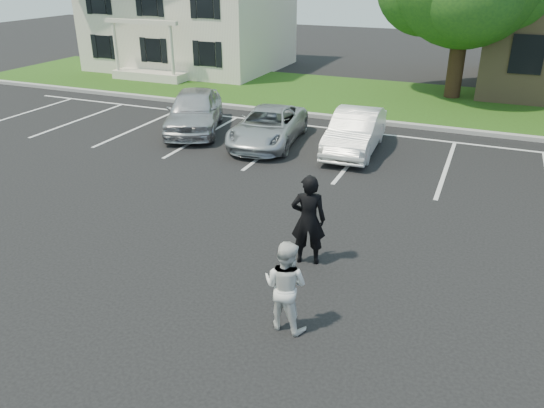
# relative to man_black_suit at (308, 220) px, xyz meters

# --- Properties ---
(ground_plane) EXTENTS (90.00, 90.00, 0.00)m
(ground_plane) POSITION_rel_man_black_suit_xyz_m (-0.73, -1.16, -0.96)
(ground_plane) COLOR black
(ground_plane) RESTS_ON ground
(curb) EXTENTS (40.00, 0.30, 0.15)m
(curb) POSITION_rel_man_black_suit_xyz_m (-0.73, 10.84, -0.89)
(curb) COLOR gray
(curb) RESTS_ON ground
(grass_strip) EXTENTS (44.00, 8.00, 0.08)m
(grass_strip) POSITION_rel_man_black_suit_xyz_m (-0.73, 14.84, -0.92)
(grass_strip) COLOR #253E12
(grass_strip) RESTS_ON ground
(stall_lines) EXTENTS (34.00, 5.36, 0.01)m
(stall_lines) POSITION_rel_man_black_suit_xyz_m (0.67, 7.80, -0.96)
(stall_lines) COLOR silver
(stall_lines) RESTS_ON ground
(man_black_suit) EXTENTS (0.80, 0.63, 1.93)m
(man_black_suit) POSITION_rel_man_black_suit_xyz_m (0.00, 0.00, 0.00)
(man_black_suit) COLOR black
(man_black_suit) RESTS_ON ground
(man_white_shirt) EXTENTS (0.86, 0.71, 1.63)m
(man_white_shirt) POSITION_rel_man_black_suit_xyz_m (0.36, -2.18, -0.15)
(man_white_shirt) COLOR silver
(man_white_shirt) RESTS_ON ground
(car_silver_west) EXTENTS (3.33, 4.79, 1.51)m
(car_silver_west) POSITION_rel_man_black_suit_xyz_m (-6.95, 7.35, -0.21)
(car_silver_west) COLOR silver
(car_silver_west) RESTS_ON ground
(car_silver_minivan) EXTENTS (2.48, 4.51, 1.20)m
(car_silver_minivan) POSITION_rel_man_black_suit_xyz_m (-3.87, 7.00, -0.36)
(car_silver_minivan) COLOR #B7BABF
(car_silver_minivan) RESTS_ON ground
(car_white_sedan) EXTENTS (1.62, 4.13, 1.34)m
(car_white_sedan) POSITION_rel_man_black_suit_xyz_m (-0.92, 7.32, -0.29)
(car_white_sedan) COLOR white
(car_white_sedan) RESTS_ON ground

